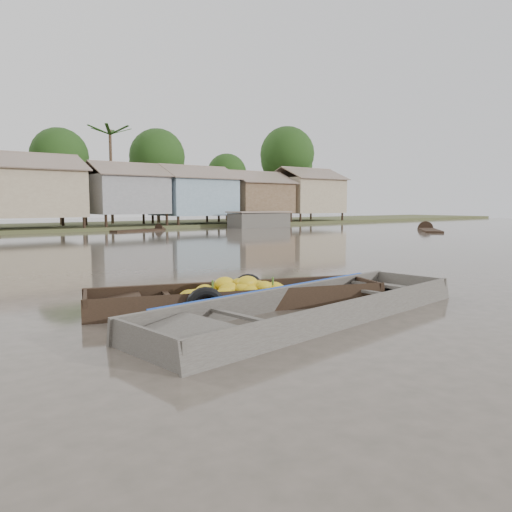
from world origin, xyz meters
TOP-DOWN VIEW (x-y plane):
  - ground at (0.00, 0.00)m, footprint 120.00×120.00m
  - riverbank at (3.03, 31.86)m, footprint 120.00×12.47m
  - banana_boat at (-0.84, 0.51)m, footprint 5.69×3.11m
  - viewer_boat at (-0.32, -1.03)m, footprint 6.84×2.53m
  - distant_boats at (12.16, 23.90)m, footprint 46.36×15.69m

SIDE VIEW (x-z plane):
  - ground at x=0.00m, z-range 0.00..0.00m
  - viewer_boat at x=-0.32m, z-range -0.23..0.31m
  - banana_boat at x=-0.84m, z-range -0.24..0.53m
  - distant_boats at x=12.16m, z-range -0.38..0.99m
  - riverbank at x=3.03m, z-range -2.04..8.18m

